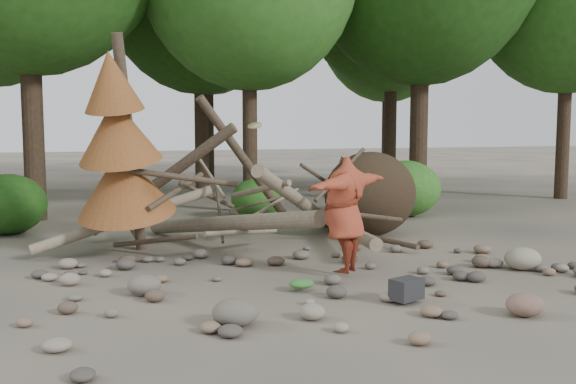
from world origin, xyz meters
name	(u,v)px	position (x,y,z in m)	size (l,w,h in m)	color
ground	(339,287)	(0.00, 0.00, 0.00)	(120.00, 120.00, 0.00)	#514C44
deadfall_pile	(349,197)	(2.02, 4.24, 0.95)	(8.55, 5.24, 3.30)	#332619
dead_conifer	(120,150)	(-3.12, 3.37, 2.11)	(2.06, 2.16, 4.35)	#4C3F30
bush_left	(8,204)	(-5.50, 7.20, 0.72)	(1.80, 1.80, 1.44)	#204F15
bush_mid	(256,199)	(0.80, 7.80, 0.56)	(1.40, 1.40, 1.12)	#2B641D
bush_right	(405,188)	(5.00, 7.00, 0.80)	(2.00, 2.00, 1.60)	#367725
frisbee_thrower	(345,215)	(0.38, 0.67, 1.07)	(2.72, 2.01, 2.57)	maroon
backpack	(406,293)	(0.57, -1.16, 0.15)	(0.46, 0.31, 0.31)	black
cloth_green	(301,287)	(-0.65, -0.04, 0.07)	(0.39, 0.33, 0.15)	#336E2C
cloth_orange	(412,282)	(1.17, -0.26, 0.06)	(0.31, 0.26, 0.11)	#A2691B
boulder_front_left	(235,312)	(-2.04, -1.42, 0.18)	(0.61, 0.55, 0.37)	#615C51
boulder_front_right	(525,305)	(1.79, -2.22, 0.16)	(0.52, 0.47, 0.31)	brown
boulder_mid_right	(523,259)	(3.63, 0.15, 0.20)	(0.67, 0.60, 0.40)	gray
boulder_mid_left	(144,285)	(-2.99, 0.52, 0.15)	(0.52, 0.46, 0.31)	#686057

